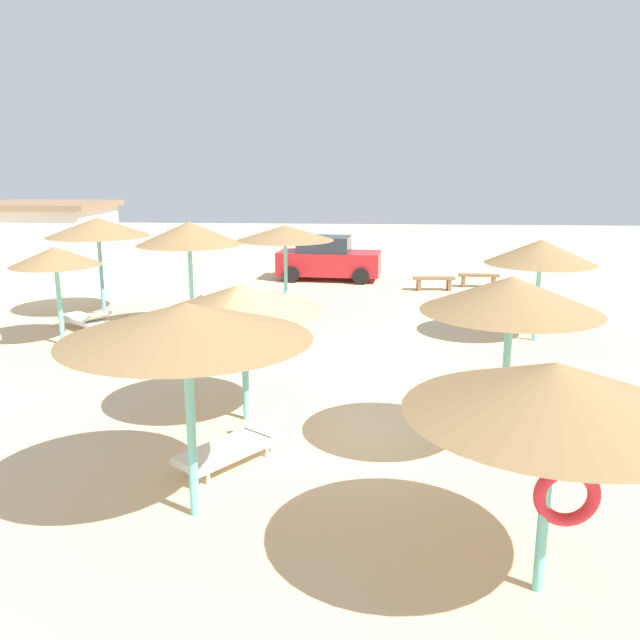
% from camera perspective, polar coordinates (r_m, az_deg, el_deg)
% --- Properties ---
extents(ground_plane, '(80.00, 80.00, 0.00)m').
position_cam_1_polar(ground_plane, '(11.81, -1.05, -9.05)').
color(ground_plane, beige).
extents(parasol_1, '(3.03, 3.03, 2.96)m').
position_cam_1_polar(parasol_1, '(20.75, -18.61, 7.59)').
color(parasol_1, '#6BC6BC').
rests_on(parasol_1, ground).
extents(parasol_2, '(3.14, 3.14, 2.85)m').
position_cam_1_polar(parasol_2, '(8.26, -11.48, -0.16)').
color(parasol_2, '#6BC6BC').
rests_on(parasol_2, ground).
extents(parasol_3, '(2.79, 2.79, 2.63)m').
position_cam_1_polar(parasol_3, '(17.72, 18.50, 5.58)').
color(parasol_3, '#6BC6BC').
rests_on(parasol_3, ground).
extents(parasol_4, '(2.23, 2.23, 2.50)m').
position_cam_1_polar(parasol_4, '(17.71, -21.86, 5.08)').
color(parasol_4, '#6BC6BC').
rests_on(parasol_4, ground).
extents(parasol_5, '(2.78, 2.78, 3.02)m').
position_cam_1_polar(parasol_5, '(17.84, -11.23, 7.32)').
color(parasol_5, '#6BC6BC').
rests_on(parasol_5, ground).
extents(parasol_6, '(3.06, 3.06, 2.57)m').
position_cam_1_polar(parasol_6, '(7.08, 19.58, -5.73)').
color(parasol_6, '#6BC6BC').
rests_on(parasol_6, ground).
extents(parasol_7, '(3.15, 3.15, 2.58)m').
position_cam_1_polar(parasol_7, '(21.39, -3.02, 7.49)').
color(parasol_7, '#6BC6BC').
rests_on(parasol_7, ground).
extents(parasol_8, '(2.81, 2.81, 2.48)m').
position_cam_1_polar(parasol_8, '(11.51, -6.62, 1.93)').
color(parasol_8, '#6BC6BC').
rests_on(parasol_8, ground).
extents(parasol_9, '(2.65, 2.65, 2.90)m').
position_cam_1_polar(parasol_9, '(10.05, 16.16, 2.09)').
color(parasol_9, '#6BC6BC').
rests_on(parasol_9, ground).
extents(lounger_1, '(1.90, 1.69, 0.64)m').
position_cam_1_polar(lounger_1, '(19.40, -19.56, 0.08)').
color(lounger_1, silver).
rests_on(lounger_1, ground).
extents(lounger_2, '(1.61, 1.88, 0.79)m').
position_cam_1_polar(lounger_2, '(10.38, -7.31, -10.49)').
color(lounger_2, silver).
rests_on(lounger_2, ground).
extents(lounger_3, '(1.93, 1.47, 0.78)m').
position_cam_1_polar(lounger_3, '(20.12, 17.18, 0.76)').
color(lounger_3, silver).
rests_on(lounger_3, ground).
extents(lounger_5, '(1.37, 1.99, 0.71)m').
position_cam_1_polar(lounger_5, '(20.22, -8.89, 1.24)').
color(lounger_5, silver).
rests_on(lounger_5, ground).
extents(bench_0, '(1.53, 0.51, 0.49)m').
position_cam_1_polar(bench_0, '(24.38, 9.79, 3.33)').
color(bench_0, brown).
rests_on(bench_0, ground).
extents(bench_1, '(1.52, 0.49, 0.49)m').
position_cam_1_polar(bench_1, '(25.38, 13.51, 3.54)').
color(bench_1, brown).
rests_on(bench_1, ground).
extents(parked_car, '(4.14, 2.27, 1.72)m').
position_cam_1_polar(parked_car, '(26.22, 0.70, 5.27)').
color(parked_car, '#B21E23').
rests_on(parked_car, ground).
extents(beach_cabana, '(4.72, 4.16, 3.07)m').
position_cam_1_polar(beach_cabana, '(27.72, -22.46, 6.23)').
color(beach_cabana, white).
rests_on(beach_cabana, ground).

